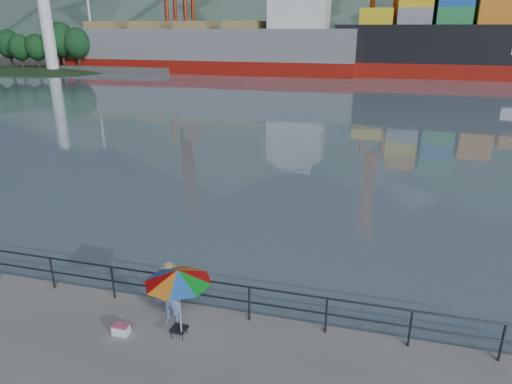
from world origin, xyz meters
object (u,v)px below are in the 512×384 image
at_px(bulk_carrier, 215,46).
at_px(fisherman, 171,297).
at_px(beach_umbrella, 178,276).
at_px(cooler_bag, 121,330).

bearing_deg(bulk_carrier, fisherman, -70.99).
distance_m(fisherman, bulk_carrier, 72.05).
height_order(fisherman, beach_umbrella, beach_umbrella).
height_order(fisherman, cooler_bag, fisherman).
xyz_separation_m(fisherman, beach_umbrella, (0.52, -0.58, 1.00)).
bearing_deg(beach_umbrella, fisherman, 131.76).
distance_m(fisherman, cooler_bag, 1.46).
xyz_separation_m(beach_umbrella, cooler_bag, (-1.58, -0.16, -1.69)).
bearing_deg(beach_umbrella, cooler_bag, -174.19).
bearing_deg(fisherman, beach_umbrella, -44.17).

